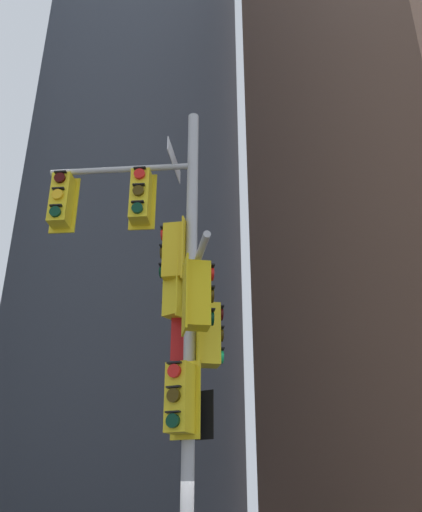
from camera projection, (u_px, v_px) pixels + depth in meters
The scene contains 2 objects.
building_mid_block at pixel (125, 206), 36.47m from camera, with size 12.19×12.19×40.75m, color #4C5460.
signal_pole_assembly at pixel (167, 295), 8.76m from camera, with size 3.06×2.79×8.96m.
Camera 1 is at (-1.92, -8.08, 2.26)m, focal length 37.87 mm.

